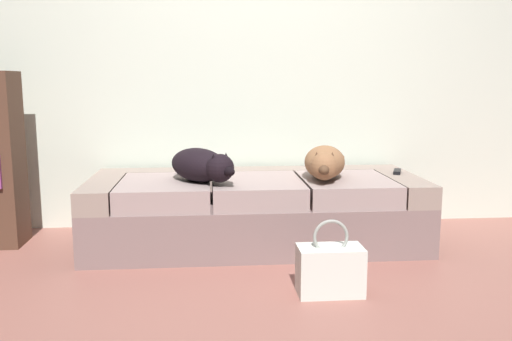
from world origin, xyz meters
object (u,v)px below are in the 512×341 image
(dog_tan, at_px, (325,163))
(couch, at_px, (255,210))
(handbag, at_px, (330,269))
(tv_remote, at_px, (397,172))
(dog_dark, at_px, (202,165))

(dog_tan, bearing_deg, couch, 165.88)
(handbag, bearing_deg, couch, 108.22)
(tv_remote, relative_size, handbag, 0.40)
(dog_dark, bearing_deg, tv_remote, 9.17)
(dog_dark, xyz_separation_m, tv_remote, (1.29, 0.21, -0.09))
(dog_tan, bearing_deg, tv_remote, 17.43)
(tv_remote, bearing_deg, handbag, -102.96)
(couch, xyz_separation_m, dog_dark, (-0.34, -0.15, 0.32))
(couch, height_order, tv_remote, tv_remote)
(tv_remote, xyz_separation_m, handbag, (-0.66, -0.95, -0.32))
(dog_dark, relative_size, dog_tan, 0.91)
(couch, bearing_deg, dog_dark, -156.01)
(couch, distance_m, tv_remote, 0.98)
(dog_tan, xyz_separation_m, handbag, (-0.13, -0.78, -0.41))
(dog_tan, relative_size, tv_remote, 3.98)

